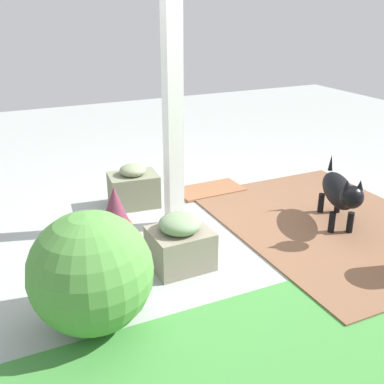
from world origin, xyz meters
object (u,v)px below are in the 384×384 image
at_px(stone_planter_mid, 180,243).
at_px(dog, 340,192).
at_px(porch_pillar, 173,109).
at_px(terracotta_pot_spiky, 116,216).
at_px(stone_planter_nearest, 134,187).
at_px(doormat, 210,190).
at_px(round_shrub, 91,272).

relative_size(stone_planter_mid, dog, 0.56).
relative_size(porch_pillar, dog, 2.67).
xyz_separation_m(stone_planter_mid, terracotta_pot_spiky, (0.34, -0.59, 0.04)).
bearing_deg(stone_planter_mid, dog, -179.14).
distance_m(stone_planter_nearest, doormat, 0.88).
height_order(stone_planter_nearest, round_shrub, round_shrub).
relative_size(dog, doormat, 1.14).
height_order(round_shrub, doormat, round_shrub).
xyz_separation_m(porch_pillar, terracotta_pot_spiky, (0.58, 0.09, -0.85)).
bearing_deg(dog, stone_planter_nearest, -39.44).
relative_size(porch_pillar, stone_planter_mid, 4.74).
bearing_deg(dog, porch_pillar, -26.04).
bearing_deg(round_shrub, stone_planter_nearest, -116.28).
distance_m(stone_planter_mid, dog, 1.58).
bearing_deg(porch_pillar, stone_planter_nearest, -72.68).
xyz_separation_m(porch_pillar, stone_planter_nearest, (0.19, -0.60, -0.90)).
xyz_separation_m(terracotta_pot_spiky, doormat, (-1.26, -0.69, -0.23)).
bearing_deg(stone_planter_nearest, doormat, -179.68).
xyz_separation_m(stone_planter_nearest, doormat, (-0.87, -0.00, -0.18)).
relative_size(stone_planter_mid, doormat, 0.64).
bearing_deg(round_shrub, terracotta_pot_spiky, -113.91).
xyz_separation_m(stone_planter_nearest, terracotta_pot_spiky, (0.39, 0.69, 0.05)).
relative_size(stone_planter_mid, terracotta_pot_spiky, 0.90).
bearing_deg(dog, terracotta_pot_spiky, -16.48).
xyz_separation_m(dog, doormat, (0.66, -1.26, -0.32)).
xyz_separation_m(stone_planter_mid, dog, (-1.58, -0.02, 0.14)).
distance_m(stone_planter_mid, doormat, 1.59).
bearing_deg(doormat, stone_planter_mid, 54.34).
bearing_deg(doormat, porch_pillar, 41.72).
xyz_separation_m(stone_planter_mid, doormat, (-0.92, -1.28, -0.19)).
relative_size(terracotta_pot_spiky, dog, 0.63).
bearing_deg(porch_pillar, doormat, -138.28).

